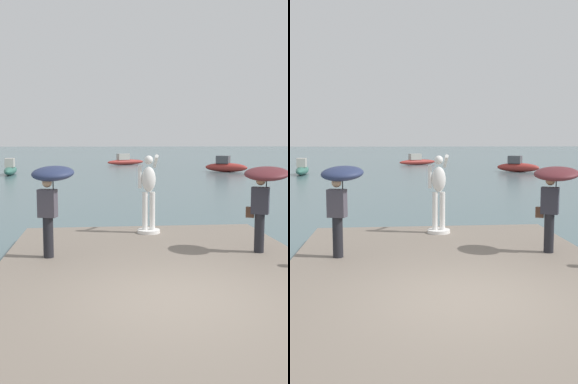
% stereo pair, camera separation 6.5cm
% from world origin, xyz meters
% --- Properties ---
extents(ground_plane, '(400.00, 400.00, 0.00)m').
position_xyz_m(ground_plane, '(0.00, 40.00, 0.00)').
color(ground_plane, '#4C666B').
extents(pier, '(6.55, 9.21, 0.40)m').
position_xyz_m(pier, '(0.00, 1.60, 0.20)').
color(pier, slate).
rests_on(pier, ground).
extents(statue_white_figure, '(0.62, 0.87, 2.15)m').
position_xyz_m(statue_white_figure, '(0.15, 5.21, 1.42)').
color(statue_white_figure, white).
rests_on(statue_white_figure, pier).
extents(onlooker_left, '(1.12, 1.14, 2.02)m').
position_xyz_m(onlooker_left, '(-2.21, 2.79, 1.93)').
color(onlooker_left, black).
rests_on(onlooker_left, pier).
extents(onlooker_right, '(1.35, 1.36, 1.99)m').
position_xyz_m(onlooker_right, '(2.47, 2.76, 1.91)').
color(onlooker_right, black).
rests_on(onlooker_right, pier).
extents(boat_near, '(4.09, 3.07, 1.53)m').
position_xyz_m(boat_near, '(10.75, 34.88, 0.54)').
color(boat_near, '#9E2D28').
rests_on(boat_near, ground).
extents(boat_mid, '(4.95, 3.16, 1.37)m').
position_xyz_m(boat_mid, '(2.08, 48.87, 0.46)').
color(boat_mid, '#9E2D28').
rests_on(boat_mid, ground).
extents(boat_leftward, '(1.42, 5.45, 1.43)m').
position_xyz_m(boat_leftward, '(-8.85, 33.49, 0.48)').
color(boat_leftward, '#336B5B').
rests_on(boat_leftward, ground).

